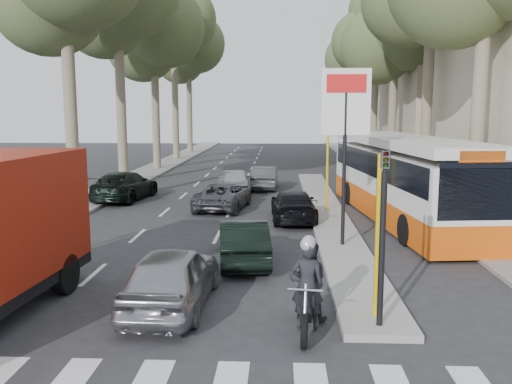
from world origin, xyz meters
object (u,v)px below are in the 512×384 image
(silver_hatchback, at_px, (172,277))
(city_bus, at_px, (405,176))
(dark_hatchback, at_px, (243,241))
(motorcycle, at_px, (308,285))

(silver_hatchback, distance_m, city_bus, 12.48)
(dark_hatchback, height_order, motorcycle, motorcycle)
(silver_hatchback, xyz_separation_m, motorcycle, (2.94, -0.96, 0.17))
(dark_hatchback, relative_size, city_bus, 0.30)
(city_bus, bearing_deg, silver_hatchback, -132.17)
(silver_hatchback, xyz_separation_m, dark_hatchback, (1.32, 3.66, -0.07))
(dark_hatchback, distance_m, city_bus, 8.84)
(dark_hatchback, bearing_deg, city_bus, -139.97)
(dark_hatchback, bearing_deg, motorcycle, 102.42)
(dark_hatchback, bearing_deg, silver_hatchback, 63.21)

